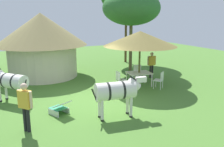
# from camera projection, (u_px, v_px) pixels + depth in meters

# --- Properties ---
(ground_plane) EXTENTS (36.00, 36.00, 0.00)m
(ground_plane) POSITION_uv_depth(u_px,v_px,m) (95.00, 98.00, 11.22)
(ground_plane) COLOR #4B7C2F
(thatched_hut) EXTENTS (5.44, 5.44, 3.85)m
(thatched_hut) POSITION_uv_depth(u_px,v_px,m) (42.00, 41.00, 14.72)
(thatched_hut) COLOR beige
(thatched_hut) RESTS_ON ground_plane
(shade_umbrella) EXTENTS (3.82, 3.82, 2.93)m
(shade_umbrella) POSITION_uv_depth(u_px,v_px,m) (140.00, 39.00, 12.59)
(shade_umbrella) COLOR brown
(shade_umbrella) RESTS_ON ground_plane
(patio_dining_table) EXTENTS (1.36, 1.12, 0.74)m
(patio_dining_table) POSITION_uv_depth(u_px,v_px,m) (139.00, 74.00, 13.03)
(patio_dining_table) COLOR silver
(patio_dining_table) RESTS_ON ground_plane
(patio_chair_east_end) EXTENTS (0.43, 0.45, 0.90)m
(patio_chair_east_end) POSITION_uv_depth(u_px,v_px,m) (120.00, 79.00, 12.60)
(patio_chair_east_end) COLOR white
(patio_chair_east_end) RESTS_ON ground_plane
(patio_chair_near_hut) EXTENTS (0.60, 0.60, 0.90)m
(patio_chair_near_hut) POSITION_uv_depth(u_px,v_px,m) (160.00, 79.00, 12.55)
(patio_chair_near_hut) COLOR white
(patio_chair_near_hut) RESTS_ON ground_plane
(patio_chair_near_lawn) EXTENTS (0.58, 0.58, 0.90)m
(patio_chair_near_lawn) POSITION_uv_depth(u_px,v_px,m) (137.00, 72.00, 14.18)
(patio_chair_near_lawn) COLOR white
(patio_chair_near_lawn) RESTS_ON ground_plane
(guest_beside_umbrella) EXTENTS (0.56, 0.25, 1.57)m
(guest_beside_umbrella) POSITION_uv_depth(u_px,v_px,m) (152.00, 63.00, 14.64)
(guest_beside_umbrella) COLOR #262223
(guest_beside_umbrella) RESTS_ON ground_plane
(standing_watcher) EXTENTS (0.44, 0.48, 1.65)m
(standing_watcher) POSITION_uv_depth(u_px,v_px,m) (25.00, 103.00, 7.82)
(standing_watcher) COLOR black
(standing_watcher) RESTS_ON ground_plane
(striped_lounge_chair) EXTENTS (0.82, 0.96, 0.59)m
(striped_lounge_chair) POSITION_uv_depth(u_px,v_px,m) (60.00, 108.00, 9.38)
(striped_lounge_chair) COLOR #34926B
(striped_lounge_chair) RESTS_ON ground_plane
(zebra_nearest_camera) EXTENTS (2.15, 0.85, 1.56)m
(zebra_nearest_camera) POSITION_uv_depth(u_px,v_px,m) (117.00, 91.00, 8.94)
(zebra_nearest_camera) COLOR silver
(zebra_nearest_camera) RESTS_ON ground_plane
(zebra_by_umbrella) EXTENTS (1.55, 1.75, 1.49)m
(zebra_by_umbrella) POSITION_uv_depth(u_px,v_px,m) (10.00, 81.00, 10.52)
(zebra_by_umbrella) COLOR silver
(zebra_by_umbrella) RESTS_ON ground_plane
(acacia_tree_behind_hut) EXTENTS (3.80, 3.80, 5.30)m
(acacia_tree_behind_hut) POSITION_uv_depth(u_px,v_px,m) (131.00, 8.00, 15.94)
(acacia_tree_behind_hut) COLOR brown
(acacia_tree_behind_hut) RESTS_ON ground_plane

